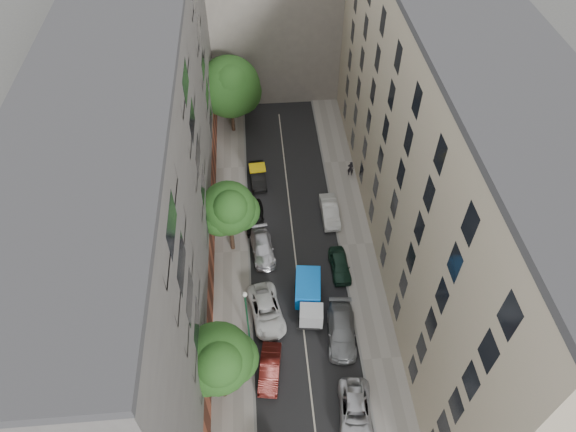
{
  "coord_description": "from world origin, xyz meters",
  "views": [
    {
      "loc": [
        -2.85,
        -28.31,
        35.23
      ],
      "look_at": [
        -0.69,
        -1.52,
        6.0
      ],
      "focal_mm": 32.0,
      "sensor_mm": 36.0,
      "label": 1
    }
  ],
  "objects": [
    {
      "name": "sidewalk_right",
      "position": [
        5.5,
        0.0,
        0.07
      ],
      "size": [
        3.0,
        44.0,
        0.15
      ],
      "primitive_type": "cube",
      "color": "gray",
      "rests_on": "ground"
    },
    {
      "name": "road_surface",
      "position": [
        0.0,
        0.0,
        0.01
      ],
      "size": [
        8.0,
        44.0,
        0.02
      ],
      "primitive_type": "cube",
      "color": "black",
      "rests_on": "ground"
    },
    {
      "name": "building_endcap",
      "position": [
        0.0,
        28.0,
        9.0
      ],
      "size": [
        18.0,
        12.0,
        18.0
      ],
      "primitive_type": "cube",
      "color": "gray",
      "rests_on": "ground"
    },
    {
      "name": "tree_near",
      "position": [
        -5.96,
        -12.91,
        5.35
      ],
      "size": [
        4.94,
        4.61,
        7.81
      ],
      "color": "#382619",
      "rests_on": "sidewalk_left"
    },
    {
      "name": "building_left",
      "position": [
        -11.0,
        0.0,
        10.0
      ],
      "size": [
        8.0,
        44.0,
        20.0
      ],
      "primitive_type": "cube",
      "color": "#53504E",
      "rests_on": "ground"
    },
    {
      "name": "car_right_2",
      "position": [
        3.6,
        -2.6,
        0.65
      ],
      "size": [
        1.68,
        3.89,
        1.31
      ],
      "primitive_type": "imported",
      "rotation": [
        0.0,
        0.0,
        0.04
      ],
      "color": "#152F22",
      "rests_on": "ground"
    },
    {
      "name": "car_left_1",
      "position": [
        -2.8,
        -11.4,
        0.66
      ],
      "size": [
        1.97,
        4.19,
        1.33
      ],
      "primitive_type": "imported",
      "rotation": [
        0.0,
        0.0,
        -0.15
      ],
      "color": "#4C120F",
      "rests_on": "ground"
    },
    {
      "name": "car_right_3",
      "position": [
        3.6,
        3.6,
        0.7
      ],
      "size": [
        1.54,
        4.28,
        1.4
      ],
      "primitive_type": "imported",
      "rotation": [
        0.0,
        0.0,
        0.01
      ],
      "color": "silver",
      "rests_on": "ground"
    },
    {
      "name": "lamp_post",
      "position": [
        -4.2,
        -8.6,
        3.97
      ],
      "size": [
        0.36,
        0.36,
        6.16
      ],
      "color": "#195834",
      "rests_on": "sidewalk_left"
    },
    {
      "name": "tree_mid",
      "position": [
        -5.28,
        0.33,
        5.09
      ],
      "size": [
        4.85,
        4.5,
        7.45
      ],
      "color": "#382619",
      "rests_on": "sidewalk_left"
    },
    {
      "name": "car_right_0",
      "position": [
        2.8,
        -15.0,
        0.67
      ],
      "size": [
        2.7,
        5.0,
        1.33
      ],
      "primitive_type": "imported",
      "rotation": [
        0.0,
        0.0,
        -0.1
      ],
      "color": "#B7B7BC",
      "rests_on": "ground"
    },
    {
      "name": "tarp_truck",
      "position": [
        0.6,
        -5.87,
        1.22
      ],
      "size": [
        2.42,
        4.98,
        2.21
      ],
      "rotation": [
        0.0,
        0.0,
        -0.12
      ],
      "color": "black",
      "rests_on": "ground"
    },
    {
      "name": "car_right_1",
      "position": [
        2.8,
        -8.8,
        0.74
      ],
      "size": [
        2.56,
        5.29,
        1.49
      ],
      "primitive_type": "imported",
      "rotation": [
        0.0,
        0.0,
        -0.1
      ],
      "color": "slate",
      "rests_on": "ground"
    },
    {
      "name": "pedestrian",
      "position": [
        6.4,
        8.97,
        0.99
      ],
      "size": [
        0.71,
        0.56,
        1.69
      ],
      "primitive_type": "imported",
      "rotation": [
        0.0,
        0.0,
        2.85
      ],
      "color": "black",
      "rests_on": "sidewalk_right"
    },
    {
      "name": "sidewalk_left",
      "position": [
        -5.5,
        0.0,
        0.07
      ],
      "size": [
        3.0,
        44.0,
        0.15
      ],
      "primitive_type": "cube",
      "color": "gray",
      "rests_on": "ground"
    },
    {
      "name": "car_left_4",
      "position": [
        -3.33,
        3.4,
        0.72
      ],
      "size": [
        1.82,
        4.3,
        1.45
      ],
      "primitive_type": "imported",
      "rotation": [
        0.0,
        0.0,
        0.03
      ],
      "color": "black",
      "rests_on": "ground"
    },
    {
      "name": "building_right",
      "position": [
        11.0,
        0.0,
        10.0
      ],
      "size": [
        8.0,
        44.0,
        20.0
      ],
      "primitive_type": "cube",
      "color": "tan",
      "rests_on": "ground"
    },
    {
      "name": "ground",
      "position": [
        0.0,
        0.0,
        0.0
      ],
      "size": [
        120.0,
        120.0,
        0.0
      ],
      "primitive_type": "plane",
      "color": "#4C4C49",
      "rests_on": "ground"
    },
    {
      "name": "car_left_3",
      "position": [
        -2.8,
        -0.2,
        0.66
      ],
      "size": [
        2.37,
        4.75,
        1.32
      ],
      "primitive_type": "imported",
      "rotation": [
        0.0,
        0.0,
        0.12
      ],
      "color": "silver",
      "rests_on": "ground"
    },
    {
      "name": "car_left_2",
      "position": [
        -2.8,
        -6.56,
        0.71
      ],
      "size": [
        3.2,
        5.44,
        1.42
      ],
      "primitive_type": "imported",
      "rotation": [
        0.0,
        0.0,
        0.17
      ],
      "color": "silver",
      "rests_on": "ground"
    },
    {
      "name": "tree_far",
      "position": [
        -5.07,
        17.05,
        5.49
      ],
      "size": [
        6.45,
        6.34,
        8.66
      ],
      "color": "#382619",
      "rests_on": "sidewalk_left"
    },
    {
      "name": "car_left_5",
      "position": [
        -2.83,
        9.0,
        0.67
      ],
      "size": [
        1.7,
        4.14,
        1.33
      ],
      "primitive_type": "imported",
      "rotation": [
        0.0,
        0.0,
        0.07
      ],
      "color": "black",
      "rests_on": "ground"
    }
  ]
}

